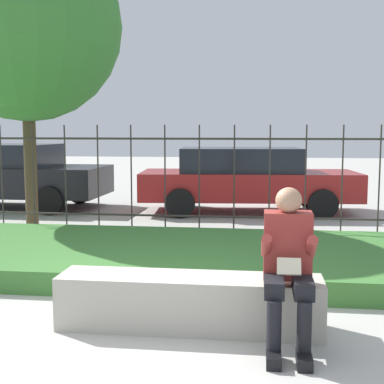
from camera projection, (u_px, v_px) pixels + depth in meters
name	position (u px, v px, depth m)	size (l,w,h in m)	color
ground_plane	(150.00, 326.00, 4.69)	(60.00, 60.00, 0.00)	#B2AFA8
stone_bench	(189.00, 305.00, 4.62)	(2.27, 0.48, 0.46)	#B7B2A3
person_seated_reader	(288.00, 261.00, 4.19)	(0.42, 0.73, 1.26)	black
grass_berm	(183.00, 257.00, 6.71)	(9.09, 2.75, 0.25)	#3D7533
iron_fence	(199.00, 180.00, 8.37)	(7.09, 0.03, 1.80)	#332D28
car_parked_left	(5.00, 174.00, 11.87)	(4.38, 2.04, 1.41)	black
car_parked_center	(246.00, 178.00, 11.18)	(4.59, 2.11, 1.35)	maroon
tree_behind_fence	(26.00, 26.00, 9.02)	(3.24, 3.24, 5.10)	#4C3D28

